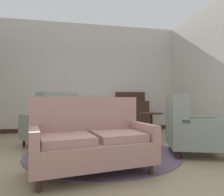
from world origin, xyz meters
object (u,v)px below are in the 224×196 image
object	(u,v)px
settee	(92,141)
armchair_near_window	(51,124)
coffee_table	(109,132)
side_table	(151,123)
armchair_back_corner	(94,122)
porcelain_vase	(109,119)
sideboard	(132,114)
armchair_beside_settee	(190,130)

from	to	relation	value
settee	armchair_near_window	size ratio (longest dim) A/B	1.36
coffee_table	armchair_near_window	world-z (taller)	armchair_near_window
coffee_table	side_table	distance (m)	1.59
settee	armchair_near_window	distance (m)	1.80
coffee_table	armchair_back_corner	distance (m)	1.25
porcelain_vase	side_table	size ratio (longest dim) A/B	0.52
armchair_near_window	side_table	distance (m)	2.27
porcelain_vase	armchair_near_window	world-z (taller)	armchair_near_window
armchair_near_window	sideboard	size ratio (longest dim) A/B	1.01
coffee_table	armchair_back_corner	world-z (taller)	armchair_back_corner
coffee_table	armchair_beside_settee	size ratio (longest dim) A/B	0.79
armchair_back_corner	armchair_near_window	xyz separation A→B (m)	(-0.92, -0.40, 0.02)
porcelain_vase	armchair_beside_settee	size ratio (longest dim) A/B	0.30
sideboard	armchair_beside_settee	bearing A→B (deg)	-86.41
armchair_near_window	coffee_table	bearing A→B (deg)	101.02
coffee_table	porcelain_vase	xyz separation A→B (m)	(0.01, 0.03, 0.23)
armchair_beside_settee	sideboard	xyz separation A→B (m)	(-0.18, 2.90, 0.10)
armchair_back_corner	sideboard	xyz separation A→B (m)	(1.35, 1.36, 0.10)
armchair_back_corner	side_table	bearing A→B (deg)	173.20
settee	side_table	size ratio (longest dim) A/B	2.54
sideboard	side_table	bearing A→B (deg)	-90.15
armchair_near_window	side_table	bearing A→B (deg)	144.76
porcelain_vase	side_table	bearing A→B (deg)	40.34
armchair_back_corner	sideboard	bearing A→B (deg)	-133.25
settee	side_table	distance (m)	2.48
sideboard	coffee_table	bearing A→B (deg)	-114.93
porcelain_vase	armchair_near_window	bearing A→B (deg)	142.52
armchair_back_corner	armchair_near_window	bearing A→B (deg)	25.03
porcelain_vase	coffee_table	bearing A→B (deg)	-101.35
sideboard	porcelain_vase	bearing A→B (deg)	-115.05
settee	side_table	bearing A→B (deg)	39.49
coffee_table	settee	world-z (taller)	settee
armchair_back_corner	settee	bearing A→B (deg)	84.27
settee	side_table	world-z (taller)	settee
armchair_beside_settee	porcelain_vase	bearing A→B (deg)	94.89
armchair_beside_settee	side_table	xyz separation A→B (m)	(-0.19, 1.34, -0.03)
coffee_table	porcelain_vase	world-z (taller)	porcelain_vase
armchair_back_corner	side_table	xyz separation A→B (m)	(1.34, -0.19, -0.03)
porcelain_vase	armchair_back_corner	size ratio (longest dim) A/B	0.33
coffee_table	sideboard	size ratio (longest dim) A/B	0.73
coffee_table	side_table	world-z (taller)	side_table
armchair_near_window	sideboard	xyz separation A→B (m)	(2.26, 1.76, 0.08)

